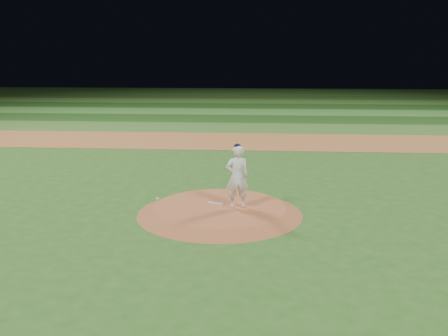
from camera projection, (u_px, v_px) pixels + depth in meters
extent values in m
plane|color=#2B5A1D|center=(220.00, 213.00, 16.68)|extent=(120.00, 120.00, 0.00)
cube|color=#9D5F30|center=(238.00, 141.00, 30.28)|extent=(70.00, 6.00, 0.02)
cube|color=#386725|center=(242.00, 128.00, 35.63)|extent=(70.00, 5.00, 0.02)
cube|color=#1B4315|center=(244.00, 119.00, 40.49)|extent=(70.00, 5.00, 0.02)
cube|color=#3B7B2C|center=(246.00, 112.00, 45.34)|extent=(70.00, 5.00, 0.02)
cube|color=#1B4616|center=(247.00, 106.00, 50.20)|extent=(70.00, 5.00, 0.02)
cube|color=#396926|center=(249.00, 101.00, 55.06)|extent=(70.00, 5.00, 0.02)
cube|color=#244E19|center=(250.00, 97.00, 59.92)|extent=(70.00, 5.00, 0.02)
cone|color=#A35832|center=(220.00, 210.00, 16.66)|extent=(5.50, 5.50, 0.25)
cube|color=beige|center=(216.00, 203.00, 16.90)|extent=(0.59, 0.34, 0.03)
ellipsoid|color=silver|center=(157.00, 199.00, 17.39)|extent=(0.11, 0.11, 0.06)
imported|color=white|center=(237.00, 177.00, 16.28)|extent=(0.86, 0.66, 2.09)
ellipsoid|color=black|center=(237.00, 146.00, 16.05)|extent=(0.22, 0.22, 0.15)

